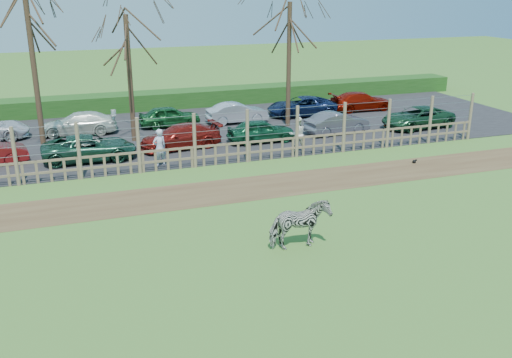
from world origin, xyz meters
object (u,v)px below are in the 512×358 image
object	(u,v)px
visitor_a	(160,147)
car_4	(261,131)
car_5	(337,123)
car_9	(78,124)
car_3	(180,137)
car_2	(89,148)
zebra	(300,225)
car_10	(170,116)
car_12	(302,106)
car_13	(361,101)
tree_left	(30,37)
crow	(414,161)
car_11	(237,113)
visitor_b	(297,134)
car_6	(418,117)
tree_right	(289,34)
tree_mid	(128,48)

from	to	relation	value
visitor_a	car_4	bearing A→B (deg)	-173.18
car_5	car_9	bearing A→B (deg)	64.47
car_3	car_2	bearing A→B (deg)	-90.32
zebra	visitor_a	bearing A→B (deg)	12.81
car_10	car_12	world-z (taller)	same
car_13	visitor_a	bearing A→B (deg)	119.18
car_2	tree_left	bearing A→B (deg)	49.08
crow	car_11	xyz separation A→B (m)	(-5.38, 10.40, 0.55)
visitor_a	car_2	bearing A→B (deg)	-49.18
car_10	crow	bearing A→B (deg)	-140.49
visitor_b	car_12	xyz separation A→B (m)	(3.42, 7.30, -0.26)
car_3	car_6	xyz separation A→B (m)	(13.82, -0.22, 0.00)
tree_left	car_4	distance (m)	11.95
visitor_a	car_9	world-z (taller)	visitor_a
car_2	car_3	size ratio (longest dim) A/B	1.04
visitor_b	zebra	bearing A→B (deg)	72.21
visitor_b	car_13	bearing A→B (deg)	-130.83
car_11	car_13	xyz separation A→B (m)	(8.72, 0.69, 0.00)
tree_right	car_9	size ratio (longest dim) A/B	1.78
car_4	car_6	xyz separation A→B (m)	(9.57, -0.03, 0.00)
car_10	car_9	bearing A→B (deg)	90.08
car_9	car_11	size ratio (longest dim) A/B	1.14
crow	car_11	distance (m)	11.72
tree_mid	car_4	xyz separation A→B (m)	(6.26, -2.47, -4.23)
car_2	car_11	bearing A→B (deg)	-58.93
tree_left	car_6	world-z (taller)	tree_left
tree_right	car_11	bearing A→B (deg)	148.33
zebra	visitor_b	world-z (taller)	visitor_b
car_3	car_4	size ratio (longest dim) A/B	1.17
visitor_a	car_6	size ratio (longest dim) A/B	0.40
car_6	visitor_a	bearing A→B (deg)	-87.62
car_11	tree_left	bearing A→B (deg)	104.36
crow	car_6	bearing A→B (deg)	54.91
tree_left	car_4	bearing A→B (deg)	-7.77
visitor_b	car_9	world-z (taller)	visitor_b
car_6	car_11	xyz separation A→B (m)	(-9.45, 4.61, 0.00)
tree_right	car_6	distance (m)	8.77
car_3	car_10	bearing A→B (deg)	167.26
tree_mid	car_9	xyz separation A→B (m)	(-2.69, 2.37, -4.23)
car_9	car_12	distance (m)	13.48
tree_left	visitor_a	size ratio (longest dim) A/B	4.57
tree_left	visitor_b	world-z (taller)	tree_left
zebra	crow	size ratio (longest dim) A/B	8.07
crow	car_11	bearing A→B (deg)	117.37
tree_mid	car_3	size ratio (longest dim) A/B	1.65
car_2	car_6	world-z (taller)	same
tree_left	car_12	bearing A→B (deg)	13.20
crow	car_13	xyz separation A→B (m)	(3.33, 11.08, 0.55)
zebra	car_9	bearing A→B (deg)	16.84
car_2	car_9	distance (m)	5.26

